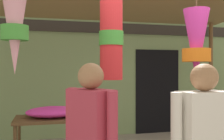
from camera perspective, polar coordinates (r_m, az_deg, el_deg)
shop_facade at (r=6.48m, az=0.22°, el=4.32°), size 11.89×0.29×4.00m
market_stall_canopy at (r=4.50m, az=4.58°, el=12.59°), size 5.11×2.65×2.86m
display_table at (r=4.37m, az=-11.42°, el=-10.73°), size 1.27×0.71×0.80m
flower_heap_on_table at (r=4.34m, az=-11.92°, el=-8.52°), size 0.83×0.58×0.16m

